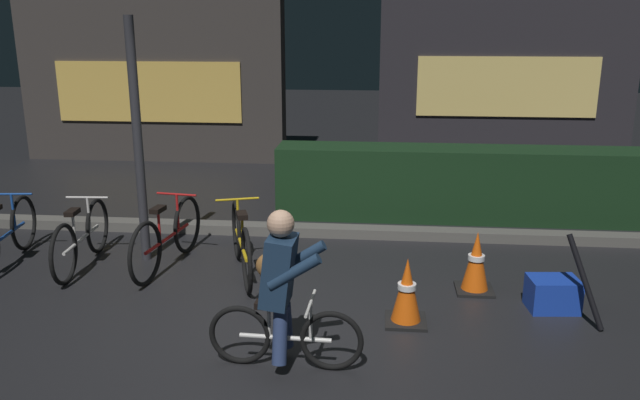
% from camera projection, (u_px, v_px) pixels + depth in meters
% --- Properties ---
extents(ground_plane, '(40.00, 40.00, 0.00)m').
position_uv_depth(ground_plane, '(292.00, 312.00, 5.77)').
color(ground_plane, black).
extents(sidewalk_curb, '(12.00, 0.24, 0.12)m').
position_uv_depth(sidewalk_curb, '(316.00, 231.00, 7.86)').
color(sidewalk_curb, '#56544F').
rests_on(sidewalk_curb, ground).
extents(hedge_row, '(4.80, 0.70, 0.96)m').
position_uv_depth(hedge_row, '(458.00, 184.00, 8.45)').
color(hedge_row, black).
rests_on(hedge_row, ground).
extents(storefront_left, '(4.96, 0.54, 3.76)m').
position_uv_depth(storefront_left, '(151.00, 60.00, 11.82)').
color(storefront_left, '#383330').
rests_on(storefront_left, ground).
extents(storefront_right, '(4.70, 0.54, 4.66)m').
position_uv_depth(storefront_right, '(508.00, 35.00, 11.77)').
color(storefront_right, '#262328').
rests_on(storefront_right, ground).
extents(street_post, '(0.10, 0.10, 2.62)m').
position_uv_depth(street_post, '(138.00, 143.00, 6.74)').
color(street_post, '#2D2D33').
rests_on(street_post, ground).
extents(parked_bike_leftmost, '(0.46, 1.57, 0.73)m').
position_uv_depth(parked_bike_leftmost, '(5.00, 235.00, 6.86)').
color(parked_bike_leftmost, black).
rests_on(parked_bike_leftmost, ground).
extents(parked_bike_left_mid, '(0.46, 1.55, 0.71)m').
position_uv_depth(parked_bike_left_mid, '(81.00, 238.00, 6.78)').
color(parked_bike_left_mid, black).
rests_on(parked_bike_left_mid, ground).
extents(parked_bike_center_left, '(0.46, 1.62, 0.75)m').
position_uv_depth(parked_bike_center_left, '(168.00, 237.00, 6.76)').
color(parked_bike_center_left, black).
rests_on(parked_bike_center_left, ground).
extents(parked_bike_center_right, '(0.58, 1.56, 0.75)m').
position_uv_depth(parked_bike_center_right, '(241.00, 243.00, 6.58)').
color(parked_bike_center_right, black).
rests_on(parked_bike_center_right, ground).
extents(traffic_cone_near, '(0.36, 0.36, 0.60)m').
position_uv_depth(traffic_cone_near, '(407.00, 292.00, 5.50)').
color(traffic_cone_near, black).
rests_on(traffic_cone_near, ground).
extents(traffic_cone_far, '(0.36, 0.36, 0.61)m').
position_uv_depth(traffic_cone_far, '(476.00, 263.00, 6.16)').
color(traffic_cone_far, black).
rests_on(traffic_cone_far, ground).
extents(blue_crate, '(0.47, 0.36, 0.30)m').
position_uv_depth(blue_crate, '(553.00, 294.00, 5.80)').
color(blue_crate, '#193DB7').
rests_on(blue_crate, ground).
extents(cyclist, '(1.19, 0.53, 1.25)m').
position_uv_depth(cyclist, '(282.00, 289.00, 4.72)').
color(cyclist, black).
rests_on(cyclist, ground).
extents(closed_umbrella, '(0.32, 0.39, 0.77)m').
position_uv_depth(closed_umbrella, '(585.00, 282.00, 5.48)').
color(closed_umbrella, black).
rests_on(closed_umbrella, ground).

